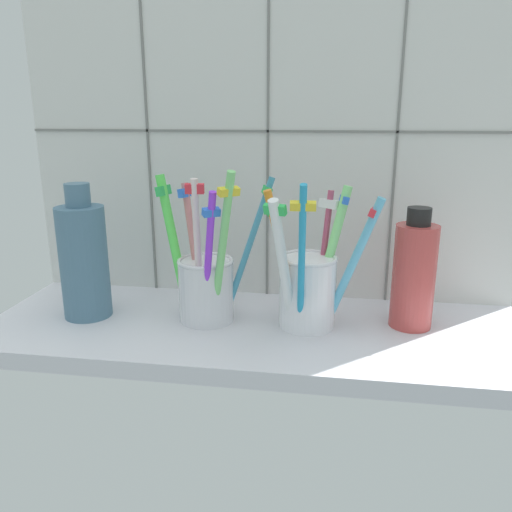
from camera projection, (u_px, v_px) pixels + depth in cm
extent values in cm
cube|color=silver|center=(255.00, 333.00, 59.80)|extent=(64.00, 22.00, 2.00)
cube|color=silver|center=(269.00, 142.00, 65.32)|extent=(64.00, 2.00, 45.00)
cube|color=gray|center=(148.00, 142.00, 66.60)|extent=(0.30, 0.20, 45.00)
cube|color=gray|center=(268.00, 143.00, 64.28)|extent=(0.30, 0.20, 45.00)
cube|color=gray|center=(397.00, 144.00, 61.95)|extent=(0.30, 0.20, 45.00)
cube|color=gray|center=(268.00, 131.00, 63.88)|extent=(64.00, 0.20, 0.30)
cylinder|color=silver|center=(206.00, 291.00, 60.25)|extent=(6.55, 6.55, 7.39)
torus|color=silver|center=(205.00, 261.00, 59.24)|extent=(6.73, 6.73, 0.50)
cylinder|color=silver|center=(198.00, 253.00, 56.75)|extent=(1.12, 2.94, 17.14)
cube|color=#E5333F|center=(195.00, 189.00, 53.87)|extent=(2.11, 1.00, 1.12)
cylinder|color=#5BEF58|center=(175.00, 247.00, 59.72)|extent=(4.33, 2.03, 17.12)
cube|color=green|center=(163.00, 191.00, 58.33)|extent=(1.44, 2.39, 1.23)
cylinder|color=#D78181|center=(194.00, 251.00, 59.80)|extent=(2.98, 1.82, 16.11)
cube|color=blue|center=(186.00, 192.00, 58.32)|extent=(1.62, 2.42, 1.09)
cylinder|color=#9336F0|center=(208.00, 261.00, 55.74)|extent=(3.29, 4.32, 16.14)
cube|color=blue|center=(211.00, 212.00, 53.01)|extent=(2.11, 1.91, 1.00)
cylinder|color=#4295B8|center=(248.00, 250.00, 58.83)|extent=(6.31, 2.37, 17.00)
cube|color=green|center=(267.00, 191.00, 57.19)|extent=(1.61, 2.49, 1.10)
cylinder|color=#7CD87A|center=(222.00, 252.00, 55.12)|extent=(4.44, 5.10, 18.36)
cube|color=yellow|center=(229.00, 192.00, 51.69)|extent=(2.43, 2.27, 1.02)
cylinder|color=white|center=(307.00, 292.00, 58.38)|extent=(6.53, 6.53, 8.26)
torus|color=silver|center=(308.00, 258.00, 57.25)|extent=(6.71, 6.71, 0.50)
cylinder|color=orange|center=(284.00, 262.00, 55.27)|extent=(4.76, 3.35, 16.25)
cube|color=green|center=(273.00, 213.00, 53.25)|extent=(1.84, 2.28, 0.96)
cylinder|color=#2396C8|center=(302.00, 264.00, 52.48)|extent=(1.09, 6.43, 17.51)
cube|color=yellow|center=(303.00, 206.00, 48.75)|extent=(2.59, 1.07, 1.01)
cylinder|color=#5FBAE1|center=(352.00, 264.00, 55.85)|extent=(6.40, 2.67, 15.53)
cube|color=#E5333F|center=(375.00, 212.00, 53.37)|extent=(1.56, 2.64, 1.01)
cylinder|color=white|center=(284.00, 268.00, 53.93)|extent=(3.22, 6.69, 15.91)
cube|color=green|center=(275.00, 210.00, 50.08)|extent=(2.50, 1.65, 1.18)
cylinder|color=#91F38F|center=(330.00, 255.00, 57.93)|extent=(4.71, 2.18, 16.17)
cube|color=blue|center=(344.00, 200.00, 56.30)|extent=(1.21, 1.99, 0.94)
cylinder|color=#B8496A|center=(323.00, 256.00, 58.80)|extent=(2.20, 2.47, 15.37)
cube|color=white|center=(329.00, 204.00, 57.60)|extent=(2.59, 2.36, 1.10)
cylinder|color=slate|center=(86.00, 261.00, 61.14)|extent=(5.70, 5.70, 13.61)
cylinder|color=slate|center=(79.00, 194.00, 58.90)|extent=(2.90, 2.90, 2.74)
cylinder|color=#BC4442|center=(414.00, 277.00, 57.82)|extent=(4.86, 4.86, 12.11)
cylinder|color=black|center=(419.00, 216.00, 55.88)|extent=(2.67, 2.67, 2.00)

